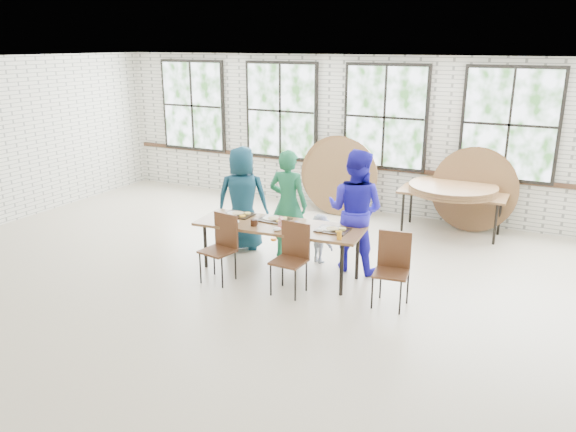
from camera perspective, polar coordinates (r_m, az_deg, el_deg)
name	(u,v)px	position (r m, az deg, el deg)	size (l,w,h in m)	color
room	(385,120)	(10.84, 9.82, 9.62)	(12.00, 12.00, 12.00)	#BDAC96
dining_table	(279,228)	(7.99, -0.90, -1.22)	(2.46, 1.01, 0.74)	brown
chair_near_left	(222,242)	(7.87, -6.73, -2.63)	(0.48, 0.47, 0.95)	#512F1B
chair_near_right	(292,252)	(7.46, 0.44, -3.66)	(0.44, 0.42, 0.95)	#512F1B
chair_spare	(393,263)	(7.23, 10.59, -4.67)	(0.47, 0.46, 0.95)	#512F1B
adult_teal	(243,199)	(8.96, -4.64, 1.78)	(0.82, 0.53, 1.68)	navy
adult_green	(288,204)	(8.58, 0.01, 1.20)	(0.62, 0.41, 1.70)	#1B6740
toddler	(320,239)	(8.50, 3.26, -2.30)	(0.49, 0.28, 0.76)	#13243C
adult_blue	(355,211)	(8.15, 6.85, 0.55)	(0.87, 0.68, 1.79)	#211BBD
storage_table	(452,195)	(10.13, 16.35, 2.05)	(1.81, 0.77, 0.74)	brown
tabletop_clutter	(284,224)	(7.90, -0.42, -0.85)	(2.00, 0.62, 0.11)	black
round_tops_stacked	(453,188)	(10.10, 16.41, 2.70)	(1.50, 1.50, 0.13)	brown
round_tops_leaning	(380,180)	(10.74, 9.37, 3.64)	(4.11, 0.48, 1.49)	brown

